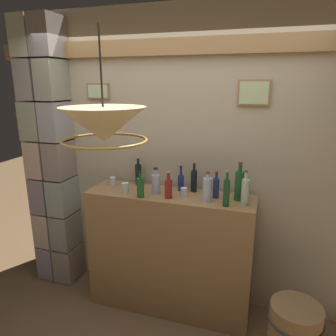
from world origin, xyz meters
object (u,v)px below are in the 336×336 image
(glass_tumbler_highball, at_px, (113,181))
(pendant_lamp, at_px, (104,126))
(liquor_bottle_port, at_px, (245,192))
(liquor_bottle_rum, at_px, (138,174))
(liquor_bottle_vodka, at_px, (168,188))
(liquor_bottle_whiskey, at_px, (226,192))
(liquor_bottle_amaro, at_px, (239,185))
(liquor_bottle_mezcal, at_px, (194,180))
(liquor_bottle_gin, at_px, (216,188))
(liquor_bottle_brandy, at_px, (181,182))
(liquor_bottle_sherry, at_px, (207,189))
(liquor_bottle_bourbon, at_px, (140,187))
(liquor_bottle_tequila, at_px, (156,183))
(glass_tumbler_rocks, at_px, (184,192))
(glass_tumbler_shot, at_px, (125,188))

(glass_tumbler_highball, bearing_deg, pendant_lamp, -63.60)
(liquor_bottle_port, height_order, liquor_bottle_rum, liquor_bottle_port)
(liquor_bottle_vodka, distance_m, pendant_lamp, 0.98)
(liquor_bottle_whiskey, bearing_deg, glass_tumbler_highball, 169.65)
(liquor_bottle_amaro, bearing_deg, pendant_lamp, -129.48)
(liquor_bottle_mezcal, height_order, liquor_bottle_gin, liquor_bottle_mezcal)
(liquor_bottle_vodka, bearing_deg, liquor_bottle_rum, 145.87)
(liquor_bottle_whiskey, xyz_separation_m, glass_tumbler_highball, (-1.10, 0.20, -0.08))
(liquor_bottle_brandy, xyz_separation_m, liquor_bottle_mezcal, (0.12, 0.01, 0.02))
(liquor_bottle_sherry, xyz_separation_m, pendant_lamp, (-0.48, -0.77, 0.60))
(liquor_bottle_whiskey, height_order, liquor_bottle_vodka, liquor_bottle_whiskey)
(liquor_bottle_rum, bearing_deg, liquor_bottle_vodka, -34.13)
(liquor_bottle_bourbon, distance_m, liquor_bottle_tequila, 0.16)
(liquor_bottle_amaro, distance_m, liquor_bottle_gin, 0.19)
(liquor_bottle_whiskey, height_order, glass_tumbler_rocks, liquor_bottle_whiskey)
(glass_tumbler_shot, bearing_deg, liquor_bottle_port, 1.46)
(liquor_bottle_amaro, distance_m, liquor_bottle_vodka, 0.59)
(liquor_bottle_rum, relative_size, glass_tumbler_shot, 2.94)
(liquor_bottle_mezcal, distance_m, glass_tumbler_shot, 0.61)
(liquor_bottle_bourbon, xyz_separation_m, glass_tumbler_rocks, (0.35, 0.13, -0.05))
(liquor_bottle_mezcal, bearing_deg, liquor_bottle_vodka, -126.82)
(liquor_bottle_brandy, distance_m, glass_tumbler_rocks, 0.16)
(glass_tumbler_highball, bearing_deg, liquor_bottle_amaro, -1.62)
(liquor_bottle_rum, bearing_deg, liquor_bottle_port, -12.63)
(liquor_bottle_amaro, bearing_deg, glass_tumbler_shot, -172.57)
(liquor_bottle_whiskey, distance_m, pendant_lamp, 1.13)
(pendant_lamp, bearing_deg, liquor_bottle_tequila, 88.73)
(liquor_bottle_tequila, relative_size, glass_tumbler_highball, 3.05)
(liquor_bottle_port, bearing_deg, liquor_bottle_rum, 167.37)
(liquor_bottle_port, height_order, liquor_bottle_gin, liquor_bottle_port)
(liquor_bottle_bourbon, height_order, glass_tumbler_rocks, liquor_bottle_bourbon)
(liquor_bottle_gin, distance_m, liquor_bottle_whiskey, 0.19)
(glass_tumbler_rocks, height_order, glass_tumbler_highball, same)
(liquor_bottle_amaro, xyz_separation_m, glass_tumbler_highball, (-1.18, 0.03, -0.09))
(liquor_bottle_gin, bearing_deg, liquor_bottle_mezcal, 155.44)
(glass_tumbler_rocks, xyz_separation_m, glass_tumbler_shot, (-0.52, -0.07, 0.01))
(liquor_bottle_gin, bearing_deg, liquor_bottle_whiskey, -55.79)
(liquor_bottle_bourbon, bearing_deg, glass_tumbler_rocks, 20.73)
(liquor_bottle_sherry, height_order, liquor_bottle_gin, liquor_bottle_sherry)
(liquor_bottle_rum, xyz_separation_m, glass_tumbler_highball, (-0.23, -0.09, -0.07))
(liquor_bottle_mezcal, height_order, glass_tumbler_shot, liquor_bottle_mezcal)
(liquor_bottle_brandy, distance_m, glass_tumbler_shot, 0.50)
(liquor_bottle_whiskey, bearing_deg, liquor_bottle_mezcal, 141.56)
(liquor_bottle_whiskey, height_order, glass_tumbler_shot, liquor_bottle_whiskey)
(liquor_bottle_tequila, bearing_deg, liquor_bottle_port, -2.87)
(liquor_bottle_mezcal, relative_size, liquor_bottle_vodka, 1.13)
(liquor_bottle_amaro, xyz_separation_m, liquor_bottle_sherry, (-0.24, -0.11, -0.03))
(liquor_bottle_sherry, height_order, liquor_bottle_vodka, liquor_bottle_sherry)
(liquor_bottle_whiskey, bearing_deg, liquor_bottle_amaro, 64.06)
(liquor_bottle_bourbon, xyz_separation_m, liquor_bottle_vodka, (0.23, 0.05, -0.00))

